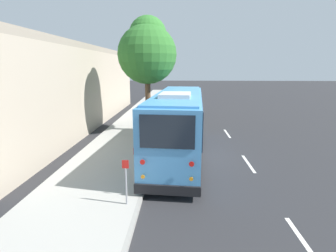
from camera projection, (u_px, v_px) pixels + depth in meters
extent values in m
plane|color=#28282B|center=(192.00, 157.00, 13.91)|extent=(160.00, 160.00, 0.00)
cube|color=#A3A099|center=(115.00, 155.00, 14.07)|extent=(80.00, 4.04, 0.15)
cube|color=gray|center=(154.00, 155.00, 13.98)|extent=(80.00, 0.14, 0.15)
cube|color=#4C93D1|center=(178.00, 124.00, 13.75)|extent=(9.99, 3.01, 3.03)
cube|color=black|center=(178.00, 149.00, 14.05)|extent=(10.04, 3.07, 0.28)
cube|color=black|center=(178.00, 111.00, 13.60)|extent=(9.19, 3.04, 1.45)
cube|color=black|center=(184.00, 100.00, 18.40)|extent=(0.17, 2.05, 1.53)
cube|color=black|center=(167.00, 132.00, 8.78)|extent=(0.16, 1.88, 1.16)
cube|color=black|center=(184.00, 89.00, 18.24)|extent=(0.16, 1.69, 0.22)
cube|color=#4C93D1|center=(178.00, 94.00, 13.40)|extent=(9.37, 2.76, 0.10)
cube|color=silver|center=(175.00, 95.00, 11.67)|extent=(1.90, 1.45, 0.20)
cube|color=black|center=(183.00, 127.00, 18.86)|extent=(0.26, 2.37, 0.36)
cube|color=black|center=(167.00, 190.00, 9.22)|extent=(0.26, 2.37, 0.36)
cylinder|color=red|center=(142.00, 162.00, 9.04)|extent=(0.04, 0.18, 0.18)
cylinder|color=orange|center=(143.00, 177.00, 9.16)|extent=(0.04, 0.14, 0.14)
cylinder|color=red|center=(192.00, 164.00, 8.85)|extent=(0.04, 0.18, 0.18)
cylinder|color=orange|center=(191.00, 179.00, 8.97)|extent=(0.04, 0.14, 0.14)
cube|color=white|center=(172.00, 124.00, 18.96)|extent=(0.06, 0.32, 0.18)
cube|color=white|center=(194.00, 125.00, 18.78)|extent=(0.06, 0.32, 0.18)
cube|color=black|center=(164.00, 96.00, 18.16)|extent=(0.07, 0.10, 0.24)
cylinder|color=black|center=(166.00, 133.00, 16.97)|extent=(0.97, 0.36, 0.95)
cylinder|color=slate|center=(166.00, 133.00, 16.97)|extent=(0.45, 0.35, 0.43)
cylinder|color=black|center=(197.00, 134.00, 16.74)|extent=(0.97, 0.36, 0.95)
cylinder|color=slate|center=(197.00, 134.00, 16.74)|extent=(0.45, 0.35, 0.43)
cylinder|color=black|center=(150.00, 165.00, 11.47)|extent=(0.97, 0.36, 0.95)
cylinder|color=slate|center=(150.00, 165.00, 11.47)|extent=(0.45, 0.35, 0.43)
cylinder|color=black|center=(197.00, 167.00, 11.24)|extent=(0.97, 0.36, 0.95)
cylinder|color=slate|center=(197.00, 167.00, 11.24)|extent=(0.45, 0.35, 0.43)
cube|color=black|center=(179.00, 110.00, 26.41)|extent=(4.62, 2.12, 0.63)
cube|color=black|center=(179.00, 104.00, 26.17)|extent=(2.25, 1.68, 0.48)
cube|color=black|center=(179.00, 102.00, 26.12)|extent=(2.16, 1.64, 0.05)
cube|color=black|center=(181.00, 108.00, 28.65)|extent=(0.23, 1.69, 0.20)
cube|color=black|center=(177.00, 116.00, 24.26)|extent=(0.23, 1.69, 0.20)
cylinder|color=black|center=(173.00, 109.00, 27.91)|extent=(0.66, 0.26, 0.64)
cylinder|color=slate|center=(173.00, 109.00, 27.91)|extent=(0.31, 0.24, 0.29)
cylinder|color=black|center=(188.00, 109.00, 27.71)|extent=(0.66, 0.26, 0.64)
cylinder|color=slate|center=(188.00, 109.00, 27.71)|extent=(0.31, 0.24, 0.29)
cylinder|color=black|center=(170.00, 113.00, 25.17)|extent=(0.66, 0.26, 0.64)
cylinder|color=slate|center=(170.00, 113.00, 25.17)|extent=(0.31, 0.24, 0.29)
cylinder|color=black|center=(186.00, 114.00, 24.97)|extent=(0.66, 0.26, 0.64)
cylinder|color=slate|center=(186.00, 114.00, 24.97)|extent=(0.31, 0.24, 0.29)
cube|color=#19234C|center=(179.00, 101.00, 32.72)|extent=(4.47, 1.81, 0.62)
cube|color=black|center=(179.00, 97.00, 32.48)|extent=(2.14, 1.52, 0.48)
cube|color=#19234C|center=(179.00, 95.00, 32.43)|extent=(2.05, 1.48, 0.05)
cube|color=black|center=(178.00, 101.00, 34.95)|extent=(0.12, 1.64, 0.20)
cube|color=black|center=(179.00, 106.00, 30.58)|extent=(0.12, 1.64, 0.20)
cylinder|color=black|center=(173.00, 101.00, 34.13)|extent=(0.64, 0.22, 0.63)
cylinder|color=slate|center=(173.00, 101.00, 34.13)|extent=(0.29, 0.23, 0.28)
cylinder|color=black|center=(185.00, 101.00, 34.10)|extent=(0.64, 0.22, 0.63)
cylinder|color=slate|center=(185.00, 101.00, 34.10)|extent=(0.29, 0.23, 0.28)
cylinder|color=black|center=(173.00, 104.00, 31.40)|extent=(0.64, 0.22, 0.63)
cylinder|color=slate|center=(173.00, 104.00, 31.40)|extent=(0.29, 0.23, 0.28)
cylinder|color=black|center=(186.00, 104.00, 31.37)|extent=(0.64, 0.22, 0.63)
cylinder|color=slate|center=(186.00, 104.00, 31.37)|extent=(0.29, 0.23, 0.28)
cylinder|color=brown|center=(148.00, 104.00, 18.64)|extent=(0.38, 0.38, 3.96)
sphere|color=#2D6B28|center=(147.00, 54.00, 17.90)|extent=(4.03, 4.03, 4.03)
sphere|color=#31732C|center=(148.00, 35.00, 18.10)|extent=(2.62, 2.62, 2.62)
cylinder|color=gray|center=(126.00, 186.00, 8.72)|extent=(0.06, 0.06, 1.29)
cube|color=red|center=(125.00, 164.00, 8.55)|extent=(0.02, 0.22, 0.28)
cylinder|color=gray|center=(136.00, 167.00, 10.78)|extent=(0.06, 0.06, 1.04)
cube|color=red|center=(136.00, 151.00, 10.63)|extent=(0.02, 0.22, 0.28)
cylinder|color=red|center=(156.00, 118.00, 22.08)|extent=(0.22, 0.22, 0.65)
sphere|color=red|center=(156.00, 114.00, 21.99)|extent=(0.20, 0.20, 0.20)
cube|color=tan|center=(47.00, 89.00, 21.17)|extent=(25.51, 8.69, 5.87)
cube|color=gray|center=(95.00, 49.00, 20.29)|extent=(25.51, 0.30, 0.40)
cube|color=silver|center=(304.00, 243.00, 7.14)|extent=(2.40, 0.14, 0.01)
cube|color=silver|center=(248.00, 164.00, 12.98)|extent=(2.40, 0.14, 0.01)
cube|color=silver|center=(227.00, 134.00, 18.83)|extent=(2.40, 0.14, 0.01)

